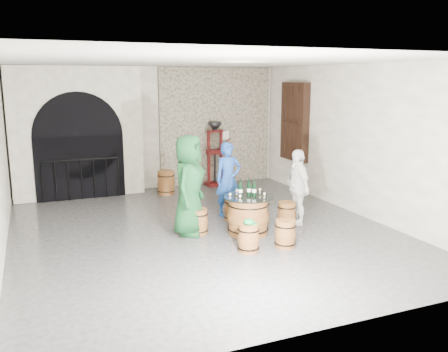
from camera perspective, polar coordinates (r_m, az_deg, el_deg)
name	(u,v)px	position (r m, az deg, el deg)	size (l,w,h in m)	color
ground	(203,231)	(9.24, -2.50, -6.62)	(8.00, 8.00, 0.00)	#303032
wall_back	(151,129)	(12.68, -8.73, 5.66)	(8.00, 8.00, 0.00)	white
wall_front	(325,198)	(5.34, 12.05, -2.62)	(8.00, 8.00, 0.00)	white
wall_right	(356,140)	(10.56, 15.64, 4.18)	(8.00, 8.00, 0.00)	white
ceiling	(202,61)	(8.78, -2.69, 13.64)	(8.00, 8.00, 0.00)	beige
stone_facing_panel	(216,126)	(13.16, -0.99, 6.00)	(3.20, 0.12, 3.18)	gray
arched_opening	(77,133)	(12.12, -17.22, 4.91)	(3.10, 0.60, 3.19)	white
shuttered_window	(294,122)	(12.45, 8.46, 6.48)	(0.23, 1.10, 2.00)	black
barrel_table	(248,215)	(8.97, 2.92, -4.75)	(0.95, 0.95, 0.73)	brown
barrel_stool_left	(198,222)	(9.01, -3.10, -5.49)	(0.38, 0.38, 0.48)	brown
barrel_stool_far	(233,209)	(9.87, 1.10, -3.96)	(0.38, 0.38, 0.48)	brown
barrel_stool_right	(287,214)	(9.56, 7.56, -4.57)	(0.38, 0.38, 0.48)	brown
barrel_stool_near_right	(285,234)	(8.39, 7.39, -6.90)	(0.38, 0.38, 0.48)	brown
barrel_stool_near_left	(249,238)	(8.11, 2.98, -7.46)	(0.38, 0.38, 0.48)	brown
green_cap	(249,222)	(8.02, 3.03, -5.54)	(0.23, 0.18, 0.10)	#0B813D
person_green	(189,185)	(8.84, -4.25, -1.11)	(0.92, 0.60, 1.89)	#12401E
person_blue	(228,179)	(10.06, 0.51, -0.40)	(0.58, 0.38, 1.59)	navy
person_white	(297,187)	(9.59, 8.80, -1.32)	(0.90, 0.37, 1.53)	silver
wine_bottle_left	(240,189)	(8.86, 1.99, -1.61)	(0.08, 0.08, 0.32)	black
wine_bottle_center	(254,189)	(8.89, 3.65, -1.58)	(0.08, 0.08, 0.32)	black
wine_bottle_right	(249,188)	(8.93, 3.02, -1.51)	(0.08, 0.08, 0.32)	black
tasting_glass_a	(240,197)	(8.60, 1.95, -2.58)	(0.05, 0.05, 0.10)	#C58126
tasting_glass_b	(260,191)	(9.12, 4.35, -1.78)	(0.05, 0.05, 0.10)	#C58126
tasting_glass_c	(237,192)	(9.03, 1.56, -1.90)	(0.05, 0.05, 0.10)	#C58126
tasting_glass_d	(254,190)	(9.19, 3.66, -1.66)	(0.05, 0.05, 0.10)	#C58126
tasting_glass_e	(264,195)	(8.79, 4.88, -2.30)	(0.05, 0.05, 0.10)	#C58126
tasting_glass_f	(230,196)	(8.72, 0.73, -2.37)	(0.05, 0.05, 0.10)	#C58126
side_barrel	(166,183)	(12.14, -6.97, -0.79)	(0.45, 0.45, 0.60)	brown
corking_press	(215,149)	(12.90, -1.09, 3.29)	(0.73, 0.42, 1.75)	#4E0F0D
control_box	(225,135)	(13.20, 0.16, 4.93)	(0.18, 0.10, 0.22)	silver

